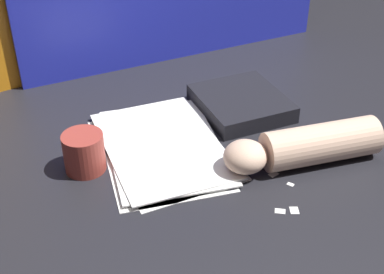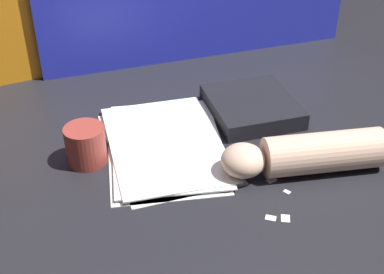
% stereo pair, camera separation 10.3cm
% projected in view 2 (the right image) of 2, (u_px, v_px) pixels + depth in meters
% --- Properties ---
extents(ground_plane, '(6.00, 6.00, 0.00)m').
position_uv_depth(ground_plane, '(188.00, 159.00, 1.07)').
color(ground_plane, black).
extents(paper_stack, '(0.26, 0.36, 0.01)m').
position_uv_depth(paper_stack, '(166.00, 145.00, 1.10)').
color(paper_stack, white).
rests_on(paper_stack, ground_plane).
extents(book_closed, '(0.19, 0.21, 0.04)m').
position_uv_depth(book_closed, '(252.00, 107.00, 1.20)').
color(book_closed, black).
rests_on(book_closed, ground_plane).
extents(scissors, '(0.15, 0.18, 0.01)m').
position_uv_depth(scissors, '(221.00, 173.00, 1.03)').
color(scissors, silver).
rests_on(scissors, ground_plane).
extents(hand_forearm, '(0.32, 0.10, 0.08)m').
position_uv_depth(hand_forearm, '(306.00, 154.00, 1.02)').
color(hand_forearm, beige).
rests_on(hand_forearm, ground_plane).
extents(paper_scrap_near, '(0.02, 0.02, 0.00)m').
position_uv_depth(paper_scrap_near, '(272.00, 180.00, 1.01)').
color(paper_scrap_near, white).
rests_on(paper_scrap_near, ground_plane).
extents(paper_scrap_mid, '(0.02, 0.02, 0.00)m').
position_uv_depth(paper_scrap_mid, '(271.00, 218.00, 0.92)').
color(paper_scrap_mid, white).
rests_on(paper_scrap_mid, ground_plane).
extents(paper_scrap_far, '(0.01, 0.02, 0.00)m').
position_uv_depth(paper_scrap_far, '(287.00, 192.00, 0.98)').
color(paper_scrap_far, white).
rests_on(paper_scrap_far, ground_plane).
extents(paper_scrap_side, '(0.02, 0.02, 0.00)m').
position_uv_depth(paper_scrap_side, '(285.00, 218.00, 0.92)').
color(paper_scrap_side, white).
rests_on(paper_scrap_side, ground_plane).
extents(mug, '(0.08, 0.08, 0.08)m').
position_uv_depth(mug, '(86.00, 145.00, 1.04)').
color(mug, '#99382D').
rests_on(mug, ground_plane).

